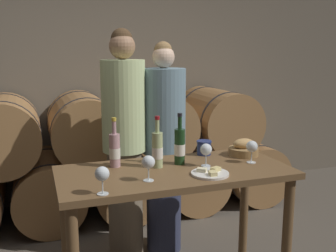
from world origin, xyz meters
The scene contains 15 objects.
stone_wall_back centered at (0.00, 2.20, 1.60)m, with size 10.00×0.12×3.20m.
barrel_stack centered at (0.00, 1.61, 0.58)m, with size 3.54×0.93×1.24m.
tasting_table centered at (0.00, 0.00, 0.78)m, with size 1.44×0.66×0.93m.
person_left centered at (-0.16, 0.72, 0.93)m, with size 0.34×0.34×1.81m.
person_right centered at (0.17, 0.72, 0.87)m, with size 0.35×0.35×1.72m.
wine_bottle_red centered at (0.07, 0.10, 1.05)m, with size 0.07×0.07×0.33m.
wine_bottle_white centered at (-0.09, 0.08, 1.04)m, with size 0.07×0.07×0.33m.
wine_bottle_rose centered at (-0.34, 0.18, 1.04)m, with size 0.07×0.07×0.32m.
blue_crock centered at (0.31, 0.26, 0.98)m, with size 0.11×0.11×0.10m.
bread_basket centered at (0.57, 0.15, 0.97)m, with size 0.21×0.21×0.12m.
cheese_plate centered at (0.16, -0.17, 0.94)m, with size 0.23×0.23×0.04m.
wine_glass_far_left centered at (-0.50, -0.28, 1.03)m, with size 0.08×0.08×0.15m.
wine_glass_left centered at (-0.22, -0.15, 1.03)m, with size 0.08×0.08×0.15m.
wine_glass_center centered at (0.21, 0.00, 1.03)m, with size 0.08×0.08×0.15m.
wine_glass_right centered at (0.52, -0.03, 1.03)m, with size 0.08×0.08×0.15m.
Camera 1 is at (-0.81, -2.20, 1.66)m, focal length 42.00 mm.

